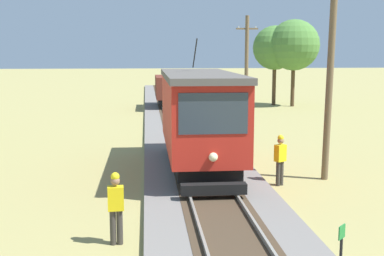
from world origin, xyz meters
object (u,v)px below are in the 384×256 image
Objects in this scene: red_tram at (199,116)px; tree_right_far at (294,45)px; utility_pole_near_tram at (330,68)px; gravel_pile at (217,95)px; freight_car at (171,89)px; second_worker at (280,158)px; utility_pole_mid at (246,68)px; tree_left_far at (275,48)px; trackside_signal_marker at (341,250)px; track_worker at (116,205)px.

red_tram is 24.77m from tree_right_far.
utility_pole_near_tram is 27.64m from gravel_pile.
red_tram is at bearing -99.64° from gravel_pile.
tree_right_far is at bearing 4.33° from freight_car.
utility_pole_near_tram reaches higher than tree_right_far.
freight_car reaches higher than second_worker.
utility_pole_mid reaches higher than tree_left_far.
utility_pole_near_tram is 24.71m from tree_right_far.
utility_pole_mid reaches higher than second_worker.
utility_pole_mid is at bearing 71.12° from red_tram.
gravel_pile is 8.18m from tree_right_far.
trackside_signal_marker is 33.84m from tree_left_far.
tree_right_far is (5.94, -3.46, 4.44)m from gravel_pile.
tree_right_far is (10.32, 22.33, 2.91)m from red_tram.
gravel_pile is at bearing 163.18° from track_worker.
tree_right_far is (1.33, -1.04, 0.22)m from tree_left_far.
tree_right_far reaches higher than red_tram.
trackside_signal_marker is 0.17× the size of tree_left_far.
tree_left_far reaches higher than red_tram.
tree_right_far is at bearing -37.84° from tree_left_far.
track_worker and second_worker have the same top height.
trackside_signal_marker is 33.18m from tree_right_far.
gravel_pile is 0.44× the size of tree_right_far.
tree_left_far is at bearing 66.38° from utility_pole_mid.
tree_left_far is at bearing 134.90° from second_worker.
gravel_pile is 28.04m from second_worker.
red_tram is at bearing 159.64° from utility_pole_near_tram.
utility_pole_near_tram is 3.60m from second_worker.
utility_pole_mid is at bearing 155.69° from track_worker.
tree_right_far reaches higher than second_worker.
track_worker is 0.26× the size of tree_left_far.
utility_pole_near_tram is at bearing 75.45° from second_worker.
utility_pole_mid is 1.01× the size of tree_left_far.
second_worker is at bearing -93.68° from gravel_pile.
gravel_pile is at bearing 85.91° from trackside_signal_marker.
track_worker reaches higher than trackside_signal_marker.
utility_pole_near_tram reaches higher than freight_car.
track_worker is (-7.13, -32.85, 0.32)m from gravel_pile.
second_worker is (-1.86, -15.16, -2.53)m from utility_pole_mid.
red_tram is 7.68m from track_worker.
tree_right_far is (5.88, 23.98, 1.09)m from utility_pole_near_tram.
trackside_signal_marker is 0.16× the size of tree_right_far.
tree_left_far is (8.98, 23.37, 2.69)m from red_tram.
track_worker is at bearing -109.75° from utility_pole_mid.
utility_pole_mid is 2.16× the size of gravel_pile.
freight_car reaches higher than gravel_pile.
utility_pole_mid is at bearing 141.98° from second_worker.
freight_car is 23.89m from second_worker.
gravel_pile is at bearing 44.04° from freight_car.
tree_right_far reaches higher than freight_car.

